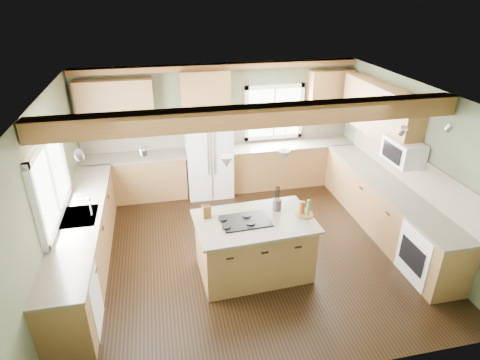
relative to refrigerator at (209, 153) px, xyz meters
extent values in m
plane|color=black|center=(0.30, -2.12, -0.90)|extent=(5.60, 5.60, 0.00)
plane|color=silver|center=(0.30, -2.12, 1.70)|extent=(5.60, 5.60, 0.00)
plane|color=#474E37|center=(0.30, 0.38, 0.40)|extent=(5.60, 0.00, 5.60)
plane|color=#474E37|center=(-2.50, -2.12, 0.40)|extent=(0.00, 5.00, 5.00)
plane|color=#474E37|center=(3.10, -2.12, 0.40)|extent=(0.00, 5.00, 5.00)
cube|color=#573919|center=(0.30, -2.71, 1.57)|extent=(5.55, 0.26, 0.26)
cube|color=#573919|center=(0.30, 0.28, 1.64)|extent=(5.55, 0.20, 0.10)
cube|color=brown|center=(0.30, 0.36, 0.31)|extent=(5.58, 0.03, 0.58)
cube|color=brown|center=(3.08, -2.07, 0.31)|extent=(0.03, 3.70, 0.58)
cube|color=brown|center=(-1.49, 0.08, -0.46)|extent=(2.02, 0.60, 0.88)
cube|color=#443C32|center=(-1.49, 0.08, 0.00)|extent=(2.06, 0.64, 0.04)
cube|color=brown|center=(1.79, 0.08, -0.46)|extent=(2.62, 0.60, 0.88)
cube|color=#443C32|center=(1.79, 0.08, 0.00)|extent=(2.66, 0.64, 0.04)
cube|color=brown|center=(-2.20, -2.07, -0.46)|extent=(0.60, 3.70, 0.88)
cube|color=#443C32|center=(-2.20, -2.07, 0.00)|extent=(0.64, 3.74, 0.04)
cube|color=brown|center=(2.80, -2.07, -0.46)|extent=(0.60, 3.70, 0.88)
cube|color=#443C32|center=(2.80, -2.07, 0.00)|extent=(0.64, 3.74, 0.04)
cube|color=brown|center=(-1.69, 0.21, 1.05)|extent=(1.40, 0.35, 0.90)
cube|color=brown|center=(0.00, 0.21, 1.25)|extent=(0.96, 0.35, 0.70)
cube|color=brown|center=(2.92, -1.22, 1.05)|extent=(0.35, 2.20, 0.90)
cube|color=brown|center=(2.60, 0.21, 1.05)|extent=(0.90, 0.35, 0.90)
cube|color=white|center=(-2.48, -2.07, 0.65)|extent=(0.04, 1.60, 1.05)
cube|color=white|center=(1.45, 0.36, 0.65)|extent=(1.10, 0.04, 1.00)
cube|color=#262628|center=(-2.20, -2.07, 0.01)|extent=(0.50, 0.65, 0.03)
cylinder|color=#B2B2B7|center=(-2.02, -2.07, 0.15)|extent=(0.02, 0.02, 0.28)
cube|color=white|center=(-2.19, -3.37, -0.47)|extent=(0.60, 0.60, 0.84)
cube|color=white|center=(2.79, -3.37, -0.47)|extent=(0.60, 0.72, 0.84)
cube|color=white|center=(2.88, -2.17, 0.65)|extent=(0.40, 0.70, 0.38)
cone|color=#B2B2B7|center=(-0.11, -2.73, 0.98)|extent=(0.18, 0.18, 0.16)
cone|color=#B2B2B7|center=(0.69, -2.69, 0.98)|extent=(0.18, 0.18, 0.16)
cube|color=silver|center=(0.00, 0.00, 0.00)|extent=(0.90, 0.74, 1.80)
cube|color=brown|center=(0.29, -2.71, -0.46)|extent=(1.65, 1.06, 0.88)
cube|color=#443C32|center=(0.29, -2.71, 0.00)|extent=(1.76, 1.17, 0.04)
cube|color=black|center=(0.16, -2.72, 0.03)|extent=(0.72, 0.50, 0.02)
cube|color=brown|center=(-0.37, -2.49, 0.12)|extent=(0.13, 0.10, 0.20)
cylinder|color=#474038|center=(0.69, -2.49, 0.11)|extent=(0.14, 0.14, 0.18)
camera|label=1|loc=(-0.94, -7.47, 3.10)|focal=30.00mm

